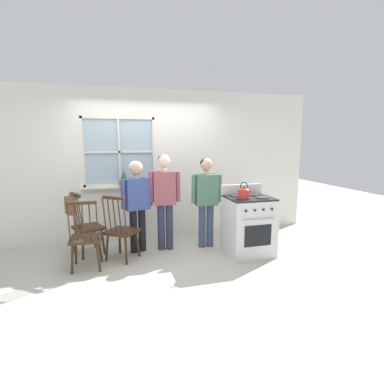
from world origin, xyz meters
TOP-DOWN VIEW (x-y plane):
  - ground_plane at (0.00, 0.00)m, footprint 16.00×16.00m
  - wall_back at (0.03, 1.40)m, footprint 6.40×0.16m
  - chair_by_window at (-1.07, 0.74)m, footprint 0.54×0.55m
  - chair_near_wall at (-0.56, 0.38)m, footprint 0.58×0.57m
  - chair_center_cluster at (-1.06, 0.17)m, footprint 0.44×0.43m
  - person_elderly_left at (-0.29, 0.64)m, footprint 0.54×0.31m
  - person_teen_center at (0.16, 0.62)m, footprint 0.51×0.26m
  - person_adult_right at (0.85, 0.56)m, footprint 0.52×0.23m
  - stove at (1.39, 0.07)m, footprint 0.70×0.68m
  - kettle at (1.24, -0.06)m, footprint 0.21×0.17m
  - potted_plant at (-0.45, 1.31)m, footprint 0.15×0.15m
  - handbag at (-1.29, 0.65)m, footprint 0.24×0.24m

SIDE VIEW (x-z plane):
  - ground_plane at x=0.00m, z-range 0.00..0.00m
  - chair_by_window at x=-1.07m, z-range -0.06..0.95m
  - chair_near_wall at x=-0.56m, z-range -0.06..0.95m
  - chair_center_cluster at x=-1.06m, z-range -0.06..0.95m
  - stove at x=1.39m, z-range -0.07..1.02m
  - handbag at x=-1.29m, z-range 0.68..0.99m
  - person_elderly_left at x=-0.29m, z-range 0.16..1.64m
  - person_adult_right at x=0.85m, z-range 0.16..1.67m
  - person_teen_center at x=0.16m, z-range 0.16..1.74m
  - kettle at x=1.24m, z-range 0.90..1.15m
  - potted_plant at x=-0.45m, z-range 0.91..1.25m
  - wall_back at x=0.03m, z-range -0.02..2.68m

